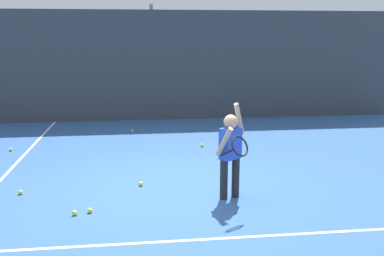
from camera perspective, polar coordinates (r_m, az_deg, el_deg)
The scene contains 14 objects.
ground_plane at distance 6.58m, azimuth -3.40°, elevation -8.03°, with size 20.00×20.00×0.00m, color #335B93.
court_line_baseline at distance 5.04m, azimuth -2.12°, elevation -14.65°, with size 9.00×0.05×0.00m, color white.
court_line_sideline at distance 7.84m, azimuth -23.36°, elevation -5.67°, with size 0.05×9.00×0.00m, color white.
back_fence_windscreen at distance 11.68m, azimuth -5.25°, elevation 8.14°, with size 13.58×0.08×2.90m, color #383D42.
fence_post_1 at distance 11.74m, azimuth -5.26°, elevation 8.53°, with size 0.09×0.09×3.05m, color slate.
tennis_player at distance 6.02m, azimuth 5.12°, elevation -2.75°, with size 0.48×0.85×1.35m.
tennis_ball_0 at distance 6.83m, azimuth -21.66°, elevation -7.86°, with size 0.07×0.07×0.07m, color #CCE033.
tennis_ball_1 at distance 10.38m, azimuth -7.89°, elevation -0.37°, with size 0.07×0.07×0.07m, color #CCE033.
tennis_ball_2 at distance 6.74m, azimuth -6.77°, elevation -7.31°, with size 0.07×0.07×0.07m, color #CCE033.
tennis_ball_3 at distance 8.95m, azimuth 1.33°, elevation -2.29°, with size 0.07×0.07×0.07m, color #CCE033.
tennis_ball_4 at distance 10.12m, azimuth 4.12°, elevation -0.61°, with size 0.07×0.07×0.07m, color #CCE033.
tennis_ball_5 at distance 5.86m, azimuth -15.20°, elevation -10.74°, with size 0.07×0.07×0.07m, color #CCE033.
tennis_ball_6 at distance 5.89m, azimuth -13.30°, elevation -10.52°, with size 0.07×0.07×0.07m, color #CCE033.
tennis_ball_7 at distance 9.35m, azimuth -22.77°, elevation -2.64°, with size 0.07×0.07×0.07m, color #CCE033.
Camera 1 is at (-0.37, -6.17, 2.28)m, focal length 40.48 mm.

